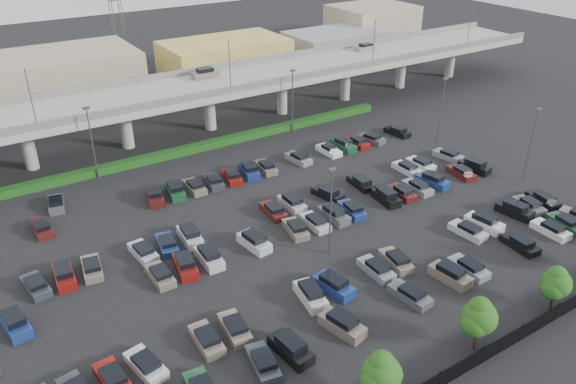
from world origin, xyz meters
The scene contains 8 objects.
ground centered at (0.00, 0.00, 0.00)m, with size 280.00×280.00×0.00m, color black.
overpass centered at (-0.21, 32.03, 6.97)m, with size 150.00×13.00×15.80m.
hedge centered at (0.00, 25.00, 0.55)m, with size 66.00×1.60×1.10m, color #134213.
fence centered at (-0.05, -28.00, 0.90)m, with size 70.00×0.10×2.00m.
tree_row centered at (0.70, -26.53, 3.52)m, with size 65.07×3.66×5.94m.
parked_cars centered at (0.73, -3.39, 0.61)m, with size 63.05×41.67×1.67m.
light_poles centered at (-4.13, 2.00, 6.24)m, with size 66.90×48.38×10.30m.
distant_buildings centered at (12.38, 61.81, 3.74)m, with size 138.00×24.00×9.00m.
Camera 1 is at (-31.15, -48.44, 34.95)m, focal length 35.00 mm.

